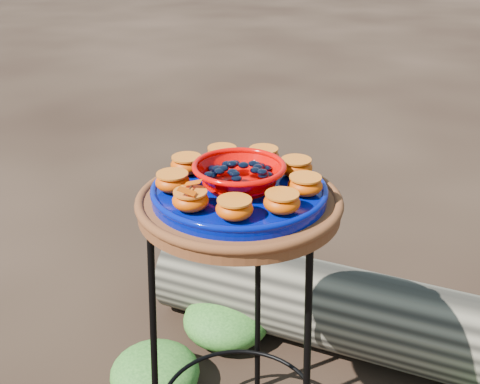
% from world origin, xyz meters
% --- Properties ---
extents(plant_stand, '(0.44, 0.44, 0.70)m').
position_xyz_m(plant_stand, '(0.00, 0.00, 0.35)').
color(plant_stand, black).
rests_on(plant_stand, ground).
extents(terracotta_saucer, '(0.44, 0.44, 0.04)m').
position_xyz_m(terracotta_saucer, '(0.00, 0.00, 0.72)').
color(terracotta_saucer, '#552E16').
rests_on(terracotta_saucer, plant_stand).
extents(cobalt_plate, '(0.38, 0.38, 0.03)m').
position_xyz_m(cobalt_plate, '(0.00, 0.00, 0.75)').
color(cobalt_plate, '#02155D').
rests_on(cobalt_plate, terracotta_saucer).
extents(red_bowl, '(0.19, 0.19, 0.05)m').
position_xyz_m(red_bowl, '(0.00, 0.00, 0.79)').
color(red_bowl, '#CF0200').
rests_on(red_bowl, cobalt_plate).
extents(glass_gems, '(0.15, 0.15, 0.03)m').
position_xyz_m(glass_gems, '(0.00, 0.00, 0.83)').
color(glass_gems, black).
rests_on(glass_gems, red_bowl).
extents(orange_half_0, '(0.07, 0.07, 0.04)m').
position_xyz_m(orange_half_0, '(-0.07, -0.12, 0.78)').
color(orange_half_0, '#CA2C00').
rests_on(orange_half_0, cobalt_plate).
extents(orange_half_1, '(0.07, 0.07, 0.04)m').
position_xyz_m(orange_half_1, '(0.03, -0.14, 0.78)').
color(orange_half_1, '#CA2C00').
rests_on(orange_half_1, cobalt_plate).
extents(orange_half_2, '(0.07, 0.07, 0.04)m').
position_xyz_m(orange_half_2, '(0.11, -0.09, 0.78)').
color(orange_half_2, '#CA2C00').
rests_on(orange_half_2, cobalt_plate).
extents(orange_half_3, '(0.07, 0.07, 0.04)m').
position_xyz_m(orange_half_3, '(0.14, 0.00, 0.78)').
color(orange_half_3, '#CA2C00').
rests_on(orange_half_3, cobalt_plate).
extents(orange_half_4, '(0.07, 0.07, 0.04)m').
position_xyz_m(orange_half_4, '(0.11, 0.09, 0.78)').
color(orange_half_4, '#CA2C00').
rests_on(orange_half_4, cobalt_plate).
extents(orange_half_5, '(0.07, 0.07, 0.04)m').
position_xyz_m(orange_half_5, '(0.02, 0.14, 0.78)').
color(orange_half_5, '#CA2C00').
rests_on(orange_half_5, cobalt_plate).
extents(orange_half_6, '(0.07, 0.07, 0.04)m').
position_xyz_m(orange_half_6, '(-0.07, 0.12, 0.78)').
color(orange_half_6, '#CA2C00').
rests_on(orange_half_6, cobalt_plate).
extents(orange_half_7, '(0.07, 0.07, 0.04)m').
position_xyz_m(orange_half_7, '(-0.13, 0.05, 0.78)').
color(orange_half_7, '#CA2C00').
rests_on(orange_half_7, cobalt_plate).
extents(orange_half_8, '(0.07, 0.07, 0.04)m').
position_xyz_m(orange_half_8, '(-0.13, -0.05, 0.78)').
color(orange_half_8, '#CA2C00').
rests_on(orange_half_8, cobalt_plate).
extents(butterfly, '(0.08, 0.05, 0.01)m').
position_xyz_m(butterfly, '(-0.07, -0.12, 0.81)').
color(butterfly, '#C43C00').
rests_on(butterfly, orange_half_0).
extents(driftwood_log, '(1.52, 0.64, 0.28)m').
position_xyz_m(driftwood_log, '(0.34, 0.46, 0.14)').
color(driftwood_log, black).
rests_on(driftwood_log, ground).
extents(foliage_left, '(0.26, 0.26, 0.13)m').
position_xyz_m(foliage_left, '(-0.29, 0.14, 0.07)').
color(foliage_left, '#1D4816').
rests_on(foliage_left, ground).
extents(foliage_back, '(0.29, 0.29, 0.14)m').
position_xyz_m(foliage_back, '(-0.15, 0.43, 0.07)').
color(foliage_back, '#1D4816').
rests_on(foliage_back, ground).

